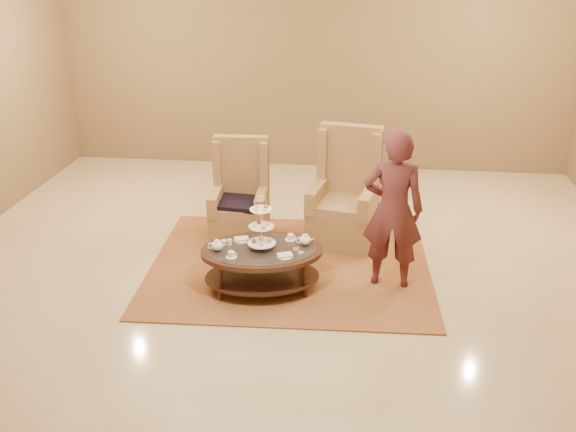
# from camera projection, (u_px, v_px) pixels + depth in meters

# --- Properties ---
(ground) EXTENTS (8.00, 8.00, 0.00)m
(ground) POSITION_uv_depth(u_px,v_px,m) (283.00, 283.00, 6.89)
(ground) COLOR beige
(ground) RESTS_ON ground
(ceiling) EXTENTS (8.00, 8.00, 0.02)m
(ceiling) POSITION_uv_depth(u_px,v_px,m) (283.00, 283.00, 6.89)
(ceiling) COLOR silver
(ceiling) RESTS_ON ground
(wall_back) EXTENTS (8.00, 0.04, 3.50)m
(wall_back) POSITION_uv_depth(u_px,v_px,m) (315.00, 57.00, 9.86)
(wall_back) COLOR olive
(wall_back) RESTS_ON ground
(rug) EXTENTS (3.21, 2.71, 0.02)m
(rug) POSITION_uv_depth(u_px,v_px,m) (290.00, 265.00, 7.24)
(rug) COLOR #AD773D
(rug) RESTS_ON ground
(tea_table) EXTENTS (1.39, 1.08, 1.05)m
(tea_table) POSITION_uv_depth(u_px,v_px,m) (262.00, 256.00, 6.62)
(tea_table) COLOR black
(tea_table) RESTS_ON ground
(armchair_left) EXTENTS (0.70, 0.72, 1.24)m
(armchair_left) POSITION_uv_depth(u_px,v_px,m) (240.00, 205.00, 7.81)
(armchair_left) COLOR #AC8550
(armchair_left) RESTS_ON ground
(armchair_right) EXTENTS (0.88, 0.90, 1.39)m
(armchair_right) POSITION_uv_depth(u_px,v_px,m) (345.00, 204.00, 7.73)
(armchair_right) COLOR #AC8550
(armchair_right) RESTS_ON ground
(person) EXTENTS (0.64, 0.44, 1.71)m
(person) POSITION_uv_depth(u_px,v_px,m) (393.00, 210.00, 6.54)
(person) COLOR #522325
(person) RESTS_ON ground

